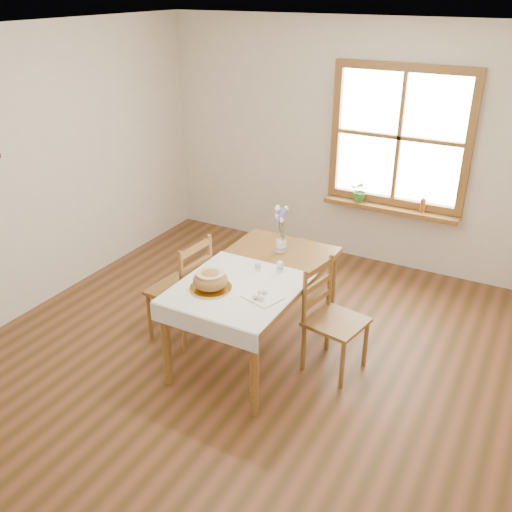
{
  "coord_description": "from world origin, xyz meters",
  "views": [
    {
      "loc": [
        1.98,
        -3.33,
        2.91
      ],
      "look_at": [
        0.0,
        0.3,
        0.9
      ],
      "focal_mm": 40.0,
      "sensor_mm": 36.0,
      "label": 1
    }
  ],
  "objects": [
    {
      "name": "chair_left",
      "position": [
        -0.7,
        0.17,
        0.48
      ],
      "size": [
        0.5,
        0.48,
        0.97
      ],
      "primitive_type": null,
      "rotation": [
        0.0,
        0.0,
        -1.64
      ],
      "color": "olive",
      "rests_on": "ground"
    },
    {
      "name": "salt_shaker",
      "position": [
        0.0,
        0.33,
        0.8
      ],
      "size": [
        0.05,
        0.05,
        0.08
      ],
      "primitive_type": "cylinder",
      "rotation": [
        0.0,
        0.0,
        0.06
      ],
      "color": "silver",
      "rests_on": "table_linen"
    },
    {
      "name": "table_linen",
      "position": [
        0.0,
        -0.0,
        0.76
      ],
      "size": [
        0.91,
        0.99,
        0.01
      ],
      "primitive_type": "cube",
      "color": "silver",
      "rests_on": "dining_table"
    },
    {
      "name": "ground",
      "position": [
        0.0,
        0.0,
        0.0
      ],
      "size": [
        5.0,
        5.0,
        0.0
      ],
      "primitive_type": "plane",
      "color": "brown",
      "rests_on": "ground"
    },
    {
      "name": "potted_plant",
      "position": [
        0.16,
        2.4,
        0.81
      ],
      "size": [
        0.24,
        0.26,
        0.18
      ],
      "primitive_type": "imported",
      "rotation": [
        0.0,
        0.0,
        0.12
      ],
      "color": "#377A30",
      "rests_on": "window_sill"
    },
    {
      "name": "room_walls",
      "position": [
        0.0,
        0.0,
        1.71
      ],
      "size": [
        4.6,
        5.1,
        2.65
      ],
      "color": "beige",
      "rests_on": "ground"
    },
    {
      "name": "bread_loaf",
      "position": [
        -0.16,
        -0.13,
        0.85
      ],
      "size": [
        0.27,
        0.27,
        0.15
      ],
      "primitive_type": "ellipsoid",
      "color": "#A7763B",
      "rests_on": "bread_plate"
    },
    {
      "name": "eggs",
      "position": [
        0.25,
        -0.05,
        0.79
      ],
      "size": [
        0.24,
        0.23,
        0.04
      ],
      "primitive_type": null,
      "rotation": [
        0.0,
        0.0,
        -0.3
      ],
      "color": "white",
      "rests_on": "egg_napkin"
    },
    {
      "name": "pepper_shaker",
      "position": [
        0.18,
        0.38,
        0.81
      ],
      "size": [
        0.05,
        0.05,
        0.1
      ],
      "primitive_type": "cylinder",
      "rotation": [
        0.0,
        0.0,
        0.02
      ],
      "color": "silver",
      "rests_on": "table_linen"
    },
    {
      "name": "flower_vase",
      "position": [
        0.0,
        0.75,
        0.8
      ],
      "size": [
        0.1,
        0.1,
        0.11
      ],
      "primitive_type": "cylinder",
      "rotation": [
        0.0,
        0.0,
        0.06
      ],
      "color": "silver",
      "rests_on": "dining_table"
    },
    {
      "name": "amber_bottle",
      "position": [
        0.84,
        2.4,
        0.79
      ],
      "size": [
        0.06,
        0.06,
        0.16
      ],
      "primitive_type": "cylinder",
      "rotation": [
        0.0,
        0.0,
        0.2
      ],
      "color": "#B35921",
      "rests_on": "window_sill"
    },
    {
      "name": "chair_right",
      "position": [
        0.69,
        0.37,
        0.46
      ],
      "size": [
        0.52,
        0.5,
        0.92
      ],
      "primitive_type": null,
      "rotation": [
        0.0,
        0.0,
        1.39
      ],
      "color": "olive",
      "rests_on": "ground"
    },
    {
      "name": "lavender_bouquet",
      "position": [
        0.0,
        0.75,
        1.01
      ],
      "size": [
        0.17,
        0.17,
        0.32
      ],
      "primitive_type": null,
      "color": "#775EA7",
      "rests_on": "flower_vase"
    },
    {
      "name": "dining_table",
      "position": [
        0.0,
        0.3,
        0.66
      ],
      "size": [
        0.9,
        1.6,
        0.75
      ],
      "color": "olive",
      "rests_on": "ground"
    },
    {
      "name": "window_sill",
      "position": [
        0.5,
        2.4,
        0.69
      ],
      "size": [
        1.46,
        0.2,
        0.05
      ],
      "color": "olive",
      "rests_on": "ground"
    },
    {
      "name": "window",
      "position": [
        0.5,
        2.47,
        1.45
      ],
      "size": [
        1.46,
        0.08,
        1.46
      ],
      "color": "olive",
      "rests_on": "ground"
    },
    {
      "name": "egg_napkin",
      "position": [
        0.25,
        -0.05,
        0.77
      ],
      "size": [
        0.31,
        0.28,
        0.01
      ],
      "primitive_type": "cube",
      "rotation": [
        0.0,
        0.0,
        -0.3
      ],
      "color": "silver",
      "rests_on": "table_linen"
    },
    {
      "name": "bread_plate",
      "position": [
        -0.16,
        -0.13,
        0.77
      ],
      "size": [
        0.39,
        0.39,
        0.02
      ],
      "primitive_type": "cylinder",
      "rotation": [
        0.0,
        0.0,
        0.27
      ],
      "color": "silver",
      "rests_on": "table_linen"
    }
  ]
}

